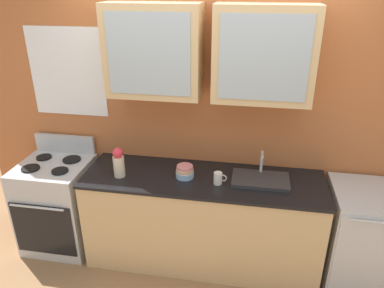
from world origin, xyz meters
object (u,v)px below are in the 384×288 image
at_px(cup_near_sink, 218,178).
at_px(dishwasher, 362,236).
at_px(vase, 119,162).
at_px(sink_faucet, 261,179).
at_px(stove_range, 59,204).
at_px(bowl_stack, 185,171).

bearing_deg(cup_near_sink, dishwasher, 3.22).
relative_size(vase, dishwasher, 0.31).
bearing_deg(sink_faucet, dishwasher, -2.20).
xyz_separation_m(stove_range, dishwasher, (2.82, -0.00, -0.01)).
xyz_separation_m(bowl_stack, cup_near_sink, (0.30, -0.07, -0.00)).
xyz_separation_m(stove_range, sink_faucet, (1.93, 0.03, 0.46)).
bearing_deg(stove_range, dishwasher, -0.09).
height_order(bowl_stack, cup_near_sink, bowl_stack).
xyz_separation_m(sink_faucet, dishwasher, (0.90, -0.03, -0.46)).
height_order(cup_near_sink, dishwasher, cup_near_sink).
xyz_separation_m(cup_near_sink, dishwasher, (1.25, 0.07, -0.50)).
bearing_deg(vase, sink_faucet, 5.60).
bearing_deg(dishwasher, cup_near_sink, -176.78).
xyz_separation_m(sink_faucet, vase, (-1.22, -0.12, 0.11)).
distance_m(stove_range, dishwasher, 2.82).
bearing_deg(vase, stove_range, 172.68).
relative_size(bowl_stack, cup_near_sink, 1.42).
height_order(vase, cup_near_sink, vase).
relative_size(stove_range, sink_faucet, 2.19).
height_order(bowl_stack, vase, vase).
relative_size(stove_range, bowl_stack, 6.66).
bearing_deg(cup_near_sink, sink_faucet, 16.47).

